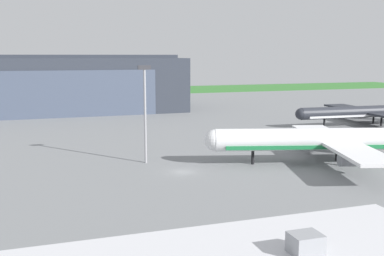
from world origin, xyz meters
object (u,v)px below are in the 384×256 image
(apron_light_mast, at_px, (145,106))
(airliner_near_left, at_px, (333,140))
(airliner_far_left, at_px, (373,112))
(maintenance_hangar, at_px, (32,85))

(apron_light_mast, bearing_deg, airliner_near_left, -19.07)
(airliner_far_left, bearing_deg, apron_light_mast, -161.29)
(maintenance_hangar, xyz_separation_m, airliner_far_left, (94.63, -65.01, -5.81))
(maintenance_hangar, relative_size, airliner_near_left, 2.31)
(airliner_far_left, bearing_deg, maintenance_hangar, 145.51)
(airliner_near_left, bearing_deg, airliner_far_left, 42.33)
(airliner_near_left, xyz_separation_m, apron_light_mast, (-33.19, 11.47, 6.31))
(maintenance_hangar, height_order, airliner_far_left, maintenance_hangar)
(airliner_near_left, bearing_deg, maintenance_hangar, 118.50)
(maintenance_hangar, distance_m, airliner_far_left, 114.96)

